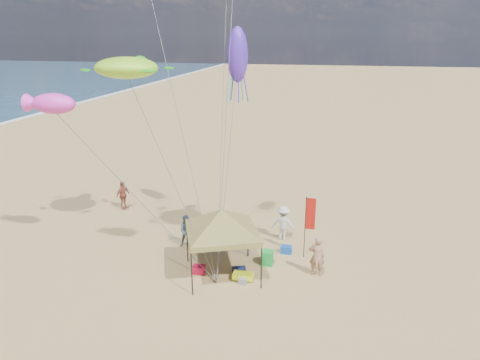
{
  "coord_description": "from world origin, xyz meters",
  "views": [
    {
      "loc": [
        4.13,
        -16.05,
        10.46
      ],
      "look_at": [
        0.0,
        3.0,
        4.0
      ],
      "focal_mm": 33.42,
      "sensor_mm": 36.0,
      "label": 1
    }
  ],
  "objects_px": {
    "canopy_tent": "(222,212)",
    "cooler_blue": "(286,250)",
    "chair_yellow": "(195,243)",
    "person_near_b": "(187,231)",
    "person_near_c": "(283,223)",
    "chair_green": "(268,258)",
    "beach_cart": "(243,276)",
    "person_far_a": "(123,195)",
    "person_near_a": "(317,256)",
    "feather_flag": "(309,218)",
    "cooler_red": "(199,269)"
  },
  "relations": [
    {
      "from": "cooler_blue",
      "to": "canopy_tent",
      "type": "bearing_deg",
      "value": -134.43
    },
    {
      "from": "feather_flag",
      "to": "chair_green",
      "type": "xyz_separation_m",
      "value": [
        -1.79,
        -1.1,
        -1.75
      ]
    },
    {
      "from": "cooler_blue",
      "to": "chair_green",
      "type": "height_order",
      "value": "chair_green"
    },
    {
      "from": "chair_green",
      "to": "beach_cart",
      "type": "distance_m",
      "value": 1.82
    },
    {
      "from": "feather_flag",
      "to": "cooler_red",
      "type": "bearing_deg",
      "value": -151.49
    },
    {
      "from": "cooler_blue",
      "to": "person_far_a",
      "type": "height_order",
      "value": "person_far_a"
    },
    {
      "from": "canopy_tent",
      "to": "person_near_a",
      "type": "bearing_deg",
      "value": 11.2
    },
    {
      "from": "chair_green",
      "to": "person_near_b",
      "type": "distance_m",
      "value": 4.46
    },
    {
      "from": "chair_green",
      "to": "beach_cart",
      "type": "height_order",
      "value": "chair_green"
    },
    {
      "from": "canopy_tent",
      "to": "cooler_blue",
      "type": "relative_size",
      "value": 10.18
    },
    {
      "from": "canopy_tent",
      "to": "cooler_red",
      "type": "xyz_separation_m",
      "value": [
        -1.07,
        -0.15,
        -2.86
      ]
    },
    {
      "from": "person_near_a",
      "to": "person_near_b",
      "type": "relative_size",
      "value": 1.13
    },
    {
      "from": "person_near_a",
      "to": "person_near_c",
      "type": "relative_size",
      "value": 1.01
    },
    {
      "from": "person_near_c",
      "to": "cooler_red",
      "type": "bearing_deg",
      "value": 58.38
    },
    {
      "from": "person_near_c",
      "to": "chair_green",
      "type": "bearing_deg",
      "value": 88.35
    },
    {
      "from": "feather_flag",
      "to": "person_near_a",
      "type": "relative_size",
      "value": 1.66
    },
    {
      "from": "feather_flag",
      "to": "beach_cart",
      "type": "xyz_separation_m",
      "value": [
        -2.63,
        -2.7,
        -1.9
      ]
    },
    {
      "from": "feather_flag",
      "to": "cooler_blue",
      "type": "relative_size",
      "value": 5.84
    },
    {
      "from": "beach_cart",
      "to": "canopy_tent",
      "type": "bearing_deg",
      "value": 164.34
    },
    {
      "from": "person_near_a",
      "to": "person_near_c",
      "type": "bearing_deg",
      "value": -59.88
    },
    {
      "from": "chair_yellow",
      "to": "cooler_red",
      "type": "bearing_deg",
      "value": -67.92
    },
    {
      "from": "beach_cart",
      "to": "person_far_a",
      "type": "distance_m",
      "value": 11.21
    },
    {
      "from": "person_far_a",
      "to": "canopy_tent",
      "type": "bearing_deg",
      "value": -109.98
    },
    {
      "from": "person_near_a",
      "to": "feather_flag",
      "type": "bearing_deg",
      "value": -71.92
    },
    {
      "from": "canopy_tent",
      "to": "chair_yellow",
      "type": "xyz_separation_m",
      "value": [
        -1.96,
        2.06,
        -2.7
      ]
    },
    {
      "from": "cooler_blue",
      "to": "person_near_c",
      "type": "xyz_separation_m",
      "value": [
        -0.35,
        1.51,
        0.75
      ]
    },
    {
      "from": "beach_cart",
      "to": "person_near_a",
      "type": "height_order",
      "value": "person_near_a"
    },
    {
      "from": "canopy_tent",
      "to": "person_far_a",
      "type": "xyz_separation_m",
      "value": [
        -7.97,
        6.38,
        -2.15
      ]
    },
    {
      "from": "person_near_a",
      "to": "person_near_b",
      "type": "height_order",
      "value": "person_near_a"
    },
    {
      "from": "cooler_blue",
      "to": "chair_green",
      "type": "xyz_separation_m",
      "value": [
        -0.73,
        -1.33,
        0.16
      ]
    },
    {
      "from": "chair_yellow",
      "to": "person_near_b",
      "type": "relative_size",
      "value": 0.41
    },
    {
      "from": "chair_yellow",
      "to": "person_near_a",
      "type": "bearing_deg",
      "value": -11.36
    },
    {
      "from": "chair_green",
      "to": "chair_yellow",
      "type": "height_order",
      "value": "same"
    },
    {
      "from": "canopy_tent",
      "to": "person_far_a",
      "type": "relative_size",
      "value": 3.06
    },
    {
      "from": "chair_green",
      "to": "feather_flag",
      "type": "bearing_deg",
      "value": 31.51
    },
    {
      "from": "person_near_a",
      "to": "person_far_a",
      "type": "relative_size",
      "value": 1.06
    },
    {
      "from": "chair_green",
      "to": "person_far_a",
      "type": "xyz_separation_m",
      "value": [
        -9.83,
        5.06,
        0.55
      ]
    },
    {
      "from": "cooler_red",
      "to": "person_near_a",
      "type": "xyz_separation_m",
      "value": [
        5.23,
        0.97,
        0.76
      ]
    },
    {
      "from": "person_far_a",
      "to": "cooler_blue",
      "type": "bearing_deg",
      "value": -90.77
    },
    {
      "from": "canopy_tent",
      "to": "person_far_a",
      "type": "distance_m",
      "value": 10.43
    },
    {
      "from": "person_far_a",
      "to": "feather_flag",
      "type": "bearing_deg",
      "value": -90.14
    },
    {
      "from": "beach_cart",
      "to": "person_far_a",
      "type": "relative_size",
      "value": 0.5
    },
    {
      "from": "cooler_red",
      "to": "chair_yellow",
      "type": "relative_size",
      "value": 0.77
    },
    {
      "from": "canopy_tent",
      "to": "cooler_blue",
      "type": "xyz_separation_m",
      "value": [
        2.59,
        2.65,
        -2.86
      ]
    },
    {
      "from": "person_near_b",
      "to": "chair_green",
      "type": "bearing_deg",
      "value": -29.34
    },
    {
      "from": "person_near_a",
      "to": "person_near_b",
      "type": "distance_m",
      "value": 6.79
    },
    {
      "from": "chair_green",
      "to": "person_near_c",
      "type": "distance_m",
      "value": 2.92
    },
    {
      "from": "chair_yellow",
      "to": "person_near_b",
      "type": "height_order",
      "value": "person_near_b"
    },
    {
      "from": "feather_flag",
      "to": "cooler_blue",
      "type": "xyz_separation_m",
      "value": [
        -1.06,
        0.23,
        -1.91
      ]
    },
    {
      "from": "canopy_tent",
      "to": "chair_green",
      "type": "relative_size",
      "value": 7.85
    }
  ]
}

